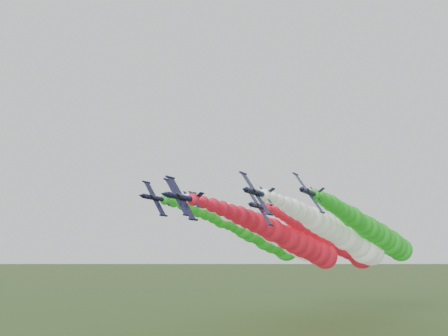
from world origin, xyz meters
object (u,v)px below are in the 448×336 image
(jet_outer_right, at_px, (377,234))
(jet_trail, at_px, (337,242))
(jet_inner_left, at_px, (279,236))
(jet_inner_right, at_px, (344,237))
(jet_lead, at_px, (293,240))
(jet_outer_left, at_px, (259,236))

(jet_outer_right, xyz_separation_m, jet_trail, (-13.96, 3.85, -2.26))
(jet_inner_left, relative_size, jet_inner_right, 1.00)
(jet_inner_right, height_order, jet_trail, jet_inner_right)
(jet_lead, height_order, jet_inner_left, jet_inner_left)
(jet_lead, bearing_deg, jet_outer_right, 44.63)
(jet_lead, height_order, jet_inner_right, jet_inner_right)
(jet_inner_left, bearing_deg, jet_inner_right, -12.09)
(jet_outer_left, bearing_deg, jet_inner_left, -19.79)
(jet_lead, xyz_separation_m, jet_outer_left, (-19.19, 17.81, 2.43))
(jet_inner_left, height_order, jet_outer_left, jet_outer_left)
(jet_outer_left, relative_size, jet_trail, 1.00)
(jet_inner_right, height_order, jet_outer_left, jet_outer_left)
(jet_lead, height_order, jet_outer_left, jet_outer_left)
(jet_inner_left, bearing_deg, jet_lead, -55.32)
(jet_outer_left, xyz_separation_m, jet_outer_right, (40.04, 2.78, -0.14))
(jet_outer_right, bearing_deg, jet_lead, -135.37)
(jet_outer_right, bearing_deg, jet_inner_right, -124.83)
(jet_inner_right, relative_size, jet_outer_left, 0.99)
(jet_lead, relative_size, jet_inner_left, 1.00)
(jet_inner_left, height_order, jet_outer_right, jet_inner_left)
(jet_inner_right, distance_m, jet_outer_left, 33.42)
(jet_inner_left, height_order, jet_inner_right, jet_inner_left)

